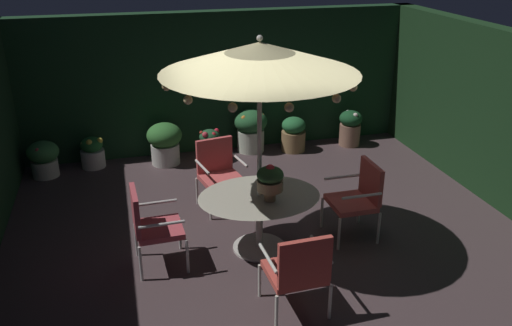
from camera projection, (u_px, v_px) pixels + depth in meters
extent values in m
cube|color=#443437|center=(270.00, 239.00, 7.15)|extent=(7.42, 7.24, 0.02)
cube|color=#17361E|center=(217.00, 82.00, 9.74)|extent=(7.42, 0.30, 2.48)
cylinder|color=beige|center=(259.00, 247.00, 6.93)|extent=(0.67, 0.67, 0.03)
cylinder|color=beige|center=(259.00, 223.00, 6.79)|extent=(0.09, 0.09, 0.72)
ellipsoid|color=#B5B09C|center=(259.00, 196.00, 6.64)|extent=(1.51, 1.23, 0.03)
cylinder|color=silver|center=(259.00, 162.00, 6.46)|extent=(0.06, 0.06, 2.39)
cone|color=beige|center=(260.00, 58.00, 5.97)|extent=(2.26, 2.26, 0.34)
sphere|color=silver|center=(260.00, 38.00, 5.89)|extent=(0.07, 0.07, 0.07)
sphere|color=#F9DB8C|center=(346.00, 75.00, 6.30)|extent=(0.09, 0.09, 0.09)
sphere|color=#F9DB8C|center=(322.00, 66.00, 6.71)|extent=(0.09, 0.09, 0.09)
sphere|color=#F9DB8C|center=(277.00, 61.00, 7.00)|extent=(0.09, 0.09, 0.09)
sphere|color=#F9DB8C|center=(241.00, 61.00, 7.00)|extent=(0.09, 0.09, 0.09)
sphere|color=#F9DB8C|center=(200.00, 66.00, 6.74)|extent=(0.09, 0.09, 0.09)
sphere|color=#F9DB8C|center=(173.00, 75.00, 6.30)|extent=(0.09, 0.09, 0.09)
sphere|color=#F9DB8C|center=(166.00, 86.00, 5.84)|extent=(0.09, 0.09, 0.09)
sphere|color=#F9DB8C|center=(188.00, 100.00, 5.38)|extent=(0.09, 0.09, 0.09)
sphere|color=#F9DB8C|center=(233.00, 107.00, 5.15)|extent=(0.09, 0.09, 0.09)
sphere|color=#F9DB8C|center=(289.00, 107.00, 5.15)|extent=(0.09, 0.09, 0.09)
sphere|color=#F9DB8C|center=(337.00, 98.00, 5.43)|extent=(0.09, 0.09, 0.09)
sphere|color=#F9DB8C|center=(353.00, 87.00, 5.82)|extent=(0.09, 0.09, 0.09)
cylinder|color=#89694A|center=(270.00, 195.00, 6.48)|extent=(0.14, 0.14, 0.14)
cylinder|color=#82694C|center=(270.00, 185.00, 6.43)|extent=(0.31, 0.31, 0.13)
ellipsoid|color=#264C29|center=(270.00, 175.00, 6.38)|extent=(0.32, 0.32, 0.19)
sphere|color=#DA313F|center=(270.00, 169.00, 6.35)|extent=(0.11, 0.11, 0.11)
cylinder|color=beige|center=(339.00, 234.00, 6.81)|extent=(0.04, 0.04, 0.44)
cylinder|color=beige|center=(322.00, 213.00, 7.33)|extent=(0.04, 0.04, 0.44)
cylinder|color=beige|center=(379.00, 228.00, 6.95)|extent=(0.04, 0.04, 0.44)
cylinder|color=beige|center=(359.00, 208.00, 7.47)|extent=(0.04, 0.04, 0.44)
cube|color=#BE4E45|center=(351.00, 203.00, 7.04)|extent=(0.54, 0.58, 0.07)
cube|color=#BE4E45|center=(371.00, 181.00, 6.99)|extent=(0.06, 0.56, 0.50)
cylinder|color=beige|center=(362.00, 196.00, 6.68)|extent=(0.53, 0.04, 0.04)
cylinder|color=beige|center=(343.00, 177.00, 7.20)|extent=(0.53, 0.04, 0.04)
cylinder|color=beige|center=(248.00, 198.00, 7.76)|extent=(0.04, 0.04, 0.41)
cylinder|color=beige|center=(211.00, 206.00, 7.53)|extent=(0.04, 0.04, 0.41)
cylinder|color=beige|center=(233.00, 184.00, 8.21)|extent=(0.04, 0.04, 0.41)
cylinder|color=beige|center=(197.00, 191.00, 7.99)|extent=(0.04, 0.04, 0.41)
cube|color=#C64D4C|center=(222.00, 180.00, 7.78)|extent=(0.65, 0.63, 0.07)
cube|color=#C64D4C|center=(214.00, 155.00, 7.88)|extent=(0.55, 0.16, 0.50)
cylinder|color=beige|center=(240.00, 160.00, 7.79)|extent=(0.13, 0.52, 0.04)
cylinder|color=beige|center=(202.00, 167.00, 7.57)|extent=(0.13, 0.52, 0.04)
cylinder|color=silver|center=(180.00, 233.00, 6.83)|extent=(0.04, 0.04, 0.45)
cylinder|color=silver|center=(188.00, 256.00, 6.34)|extent=(0.04, 0.04, 0.45)
cylinder|color=silver|center=(136.00, 240.00, 6.69)|extent=(0.04, 0.04, 0.45)
cylinder|color=silver|center=(141.00, 264.00, 6.20)|extent=(0.04, 0.04, 0.45)
cube|color=#B4434C|center=(160.00, 229.00, 6.41)|extent=(0.55, 0.56, 0.07)
cube|color=#B4434C|center=(135.00, 211.00, 6.23)|extent=(0.08, 0.53, 0.49)
cylinder|color=silver|center=(155.00, 203.00, 6.57)|extent=(0.52, 0.06, 0.04)
cylinder|color=silver|center=(162.00, 224.00, 6.09)|extent=(0.52, 0.06, 0.04)
cylinder|color=beige|center=(260.00, 281.00, 5.94)|extent=(0.04, 0.04, 0.41)
cylinder|color=beige|center=(309.00, 272.00, 6.09)|extent=(0.04, 0.04, 0.41)
cylinder|color=beige|center=(276.00, 313.00, 5.44)|extent=(0.04, 0.04, 0.41)
cylinder|color=beige|center=(330.00, 302.00, 5.59)|extent=(0.04, 0.04, 0.41)
cube|color=#BE473D|center=(294.00, 272.00, 5.67)|extent=(0.59, 0.58, 0.07)
cube|color=#BE473D|center=(305.00, 263.00, 5.32)|extent=(0.56, 0.08, 0.51)
cylinder|color=beige|center=(268.00, 258.00, 5.50)|extent=(0.06, 0.54, 0.04)
cylinder|color=beige|center=(321.00, 249.00, 5.66)|extent=(0.06, 0.54, 0.04)
cylinder|color=silver|center=(93.00, 158.00, 9.27)|extent=(0.40, 0.40, 0.30)
ellipsoid|color=#23652D|center=(91.00, 145.00, 9.17)|extent=(0.37, 0.37, 0.26)
sphere|color=yellow|center=(100.00, 141.00, 9.13)|extent=(0.10, 0.10, 0.10)
sphere|color=#F7C44C|center=(93.00, 140.00, 9.29)|extent=(0.06, 0.06, 0.06)
sphere|color=#EBD357|center=(84.00, 144.00, 9.10)|extent=(0.10, 0.10, 0.10)
sphere|color=gold|center=(89.00, 143.00, 9.03)|extent=(0.10, 0.10, 0.10)
cylinder|color=beige|center=(251.00, 140.00, 9.94)|extent=(0.49, 0.49, 0.40)
ellipsoid|color=#24582E|center=(251.00, 121.00, 9.80)|extent=(0.60, 0.60, 0.42)
sphere|color=orange|center=(262.00, 116.00, 9.77)|extent=(0.08, 0.08, 0.08)
sphere|color=orange|center=(251.00, 113.00, 9.90)|extent=(0.09, 0.09, 0.09)
sphere|color=orange|center=(238.00, 118.00, 9.81)|extent=(0.06, 0.06, 0.06)
sphere|color=orange|center=(244.00, 118.00, 9.59)|extent=(0.09, 0.09, 0.09)
sphere|color=#EE7142|center=(256.00, 120.00, 9.68)|extent=(0.06, 0.06, 0.06)
cylinder|color=olive|center=(293.00, 141.00, 9.96)|extent=(0.44, 0.44, 0.37)
ellipsoid|color=#236333|center=(294.00, 125.00, 9.84)|extent=(0.43, 0.43, 0.30)
sphere|color=silver|center=(300.00, 123.00, 9.83)|extent=(0.10, 0.10, 0.10)
sphere|color=silver|center=(292.00, 119.00, 9.96)|extent=(0.07, 0.07, 0.07)
sphere|color=silver|center=(289.00, 123.00, 9.87)|extent=(0.10, 0.10, 0.10)
sphere|color=silver|center=(290.00, 125.00, 9.76)|extent=(0.10, 0.10, 0.10)
sphere|color=silver|center=(298.00, 126.00, 9.73)|extent=(0.10, 0.10, 0.10)
cylinder|color=beige|center=(166.00, 154.00, 9.40)|extent=(0.49, 0.49, 0.36)
ellipsoid|color=#316E2F|center=(164.00, 135.00, 9.26)|extent=(0.60, 0.60, 0.42)
sphere|color=#BE3E77|center=(174.00, 133.00, 9.29)|extent=(0.10, 0.10, 0.10)
sphere|color=#BC3E75|center=(156.00, 132.00, 9.36)|extent=(0.08, 0.08, 0.08)
sphere|color=#B22D87|center=(160.00, 136.00, 9.05)|extent=(0.06, 0.06, 0.06)
cylinder|color=#89624E|center=(350.00, 135.00, 10.21)|extent=(0.39, 0.39, 0.41)
ellipsoid|color=#164322|center=(351.00, 118.00, 10.08)|extent=(0.42, 0.42, 0.29)
sphere|color=beige|center=(358.00, 116.00, 10.11)|extent=(0.09, 0.09, 0.09)
sphere|color=silver|center=(348.00, 112.00, 10.18)|extent=(0.08, 0.08, 0.08)
sphere|color=silver|center=(345.00, 117.00, 10.05)|extent=(0.10, 0.10, 0.10)
sphere|color=beige|center=(356.00, 115.00, 9.93)|extent=(0.09, 0.09, 0.09)
cylinder|color=tan|center=(210.00, 151.00, 9.52)|extent=(0.35, 0.35, 0.35)
ellipsoid|color=#204D2C|center=(210.00, 137.00, 9.41)|extent=(0.36, 0.36, 0.25)
sphere|color=red|center=(217.00, 131.00, 9.44)|extent=(0.09, 0.09, 0.09)
sphere|color=#DF3343|center=(212.00, 134.00, 9.54)|extent=(0.06, 0.06, 0.06)
sphere|color=red|center=(207.00, 134.00, 9.49)|extent=(0.07, 0.07, 0.07)
sphere|color=red|center=(201.00, 133.00, 9.36)|extent=(0.06, 0.06, 0.06)
sphere|color=#D13643|center=(205.00, 135.00, 9.27)|extent=(0.10, 0.10, 0.10)
sphere|color=red|center=(213.00, 135.00, 9.32)|extent=(0.09, 0.09, 0.09)
cylinder|color=beige|center=(45.00, 168.00, 8.92)|extent=(0.42, 0.42, 0.29)
ellipsoid|color=#36743D|center=(43.00, 152.00, 8.81)|extent=(0.51, 0.51, 0.36)
sphere|color=#D13745|center=(51.00, 151.00, 8.80)|extent=(0.08, 0.08, 0.08)
sphere|color=red|center=(37.00, 147.00, 8.86)|extent=(0.10, 0.10, 0.10)
sphere|color=#C73140|center=(37.00, 150.00, 8.60)|extent=(0.06, 0.06, 0.06)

